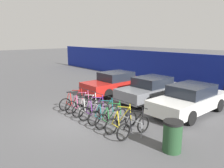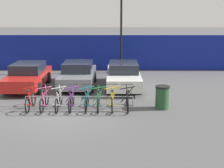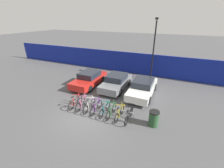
{
  "view_description": "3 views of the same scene",
  "coord_description": "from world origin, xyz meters",
  "px_view_note": "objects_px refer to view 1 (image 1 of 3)",
  "views": [
    {
      "loc": [
        8.0,
        -4.98,
        3.61
      ],
      "look_at": [
        -0.1,
        1.92,
        1.34
      ],
      "focal_mm": 35.0,
      "sensor_mm": 36.0,
      "label": 1
    },
    {
      "loc": [
        2.19,
        -12.54,
        4.37
      ],
      "look_at": [
        2.1,
        1.38,
        0.95
      ],
      "focal_mm": 50.0,
      "sensor_mm": 36.0,
      "label": 2
    },
    {
      "loc": [
        5.05,
        -7.29,
        6.24
      ],
      "look_at": [
        0.64,
        2.61,
        1.4
      ],
      "focal_mm": 24.0,
      "sensor_mm": 36.0,
      "label": 3
    }
  ],
  "objects_px": {
    "trash_bin": "(172,136)",
    "bicycle_red": "(74,102)",
    "bike_rack": "(102,109)",
    "bicycle_teal": "(104,114)",
    "bicycle_black": "(134,127)",
    "bicycle_purple": "(95,110)",
    "car_white": "(190,99)",
    "car_grey": "(151,89)",
    "car_red": "(115,83)",
    "bicycle_green": "(112,118)",
    "bicycle_white": "(88,107)",
    "bicycle_pink": "(80,104)",
    "bicycle_yellow": "(122,122)"
  },
  "relations": [
    {
      "from": "bicycle_green",
      "to": "bicycle_black",
      "type": "distance_m",
      "value": 1.27
    },
    {
      "from": "car_white",
      "to": "car_grey",
      "type": "bearing_deg",
      "value": 176.04
    },
    {
      "from": "bicycle_black",
      "to": "bicycle_teal",
      "type": "bearing_deg",
      "value": 177.52
    },
    {
      "from": "car_grey",
      "to": "bicycle_teal",
      "type": "bearing_deg",
      "value": -78.41
    },
    {
      "from": "car_grey",
      "to": "car_white",
      "type": "height_order",
      "value": "same"
    },
    {
      "from": "bicycle_green",
      "to": "bicycle_black",
      "type": "bearing_deg",
      "value": 3.28
    },
    {
      "from": "bicycle_black",
      "to": "bicycle_green",
      "type": "bearing_deg",
      "value": 177.52
    },
    {
      "from": "bicycle_yellow",
      "to": "car_white",
      "type": "xyz_separation_m",
      "value": [
        0.6,
        3.96,
        0.31
      ]
    },
    {
      "from": "bicycle_white",
      "to": "bicycle_teal",
      "type": "distance_m",
      "value": 1.24
    },
    {
      "from": "bicycle_teal",
      "to": "bicycle_yellow",
      "type": "height_order",
      "value": "same"
    },
    {
      "from": "bike_rack",
      "to": "bicycle_teal",
      "type": "bearing_deg",
      "value": -23.13
    },
    {
      "from": "bike_rack",
      "to": "bicycle_pink",
      "type": "distance_m",
      "value": 1.53
    },
    {
      "from": "bicycle_white",
      "to": "car_grey",
      "type": "xyz_separation_m",
      "value": [
        0.39,
        4.14,
        0.31
      ]
    },
    {
      "from": "bicycle_green",
      "to": "car_white",
      "type": "bearing_deg",
      "value": 76.34
    },
    {
      "from": "bicycle_pink",
      "to": "bicycle_teal",
      "type": "relative_size",
      "value": 1.0
    },
    {
      "from": "bicycle_purple",
      "to": "car_grey",
      "type": "xyz_separation_m",
      "value": [
        -0.17,
        4.14,
        0.31
      ]
    },
    {
      "from": "bicycle_red",
      "to": "bicycle_white",
      "type": "xyz_separation_m",
      "value": [
        1.24,
        0.0,
        0.0
      ]
    },
    {
      "from": "bicycle_purple",
      "to": "trash_bin",
      "type": "distance_m",
      "value": 4.01
    },
    {
      "from": "bicycle_red",
      "to": "bicycle_green",
      "type": "distance_m",
      "value": 2.98
    },
    {
      "from": "bicycle_black",
      "to": "bicycle_red",
      "type": "bearing_deg",
      "value": 177.52
    },
    {
      "from": "bike_rack",
      "to": "bicycle_purple",
      "type": "distance_m",
      "value": 0.38
    },
    {
      "from": "bicycle_pink",
      "to": "car_grey",
      "type": "relative_size",
      "value": 0.41
    },
    {
      "from": "bike_rack",
      "to": "car_red",
      "type": "height_order",
      "value": "car_red"
    },
    {
      "from": "bicycle_pink",
      "to": "bicycle_green",
      "type": "xyz_separation_m",
      "value": [
        2.38,
        0.0,
        0.0
      ]
    },
    {
      "from": "bicycle_yellow",
      "to": "car_grey",
      "type": "xyz_separation_m",
      "value": [
        -1.96,
        4.14,
        0.31
      ]
    },
    {
      "from": "bicycle_pink",
      "to": "trash_bin",
      "type": "bearing_deg",
      "value": -1.27
    },
    {
      "from": "bicycle_black",
      "to": "car_red",
      "type": "relative_size",
      "value": 0.39
    },
    {
      "from": "bicycle_black",
      "to": "car_white",
      "type": "height_order",
      "value": "car_white"
    },
    {
      "from": "bike_rack",
      "to": "car_white",
      "type": "bearing_deg",
      "value": 61.57
    },
    {
      "from": "bicycle_red",
      "to": "bicycle_yellow",
      "type": "xyz_separation_m",
      "value": [
        3.59,
        0.0,
        0.0
      ]
    },
    {
      "from": "bicycle_white",
      "to": "car_red",
      "type": "distance_m",
      "value": 4.45
    },
    {
      "from": "bicycle_pink",
      "to": "car_grey",
      "type": "xyz_separation_m",
      "value": [
        1.02,
        4.14,
        0.31
      ]
    },
    {
      "from": "bicycle_white",
      "to": "bicycle_purple",
      "type": "distance_m",
      "value": 0.56
    },
    {
      "from": "bicycle_pink",
      "to": "car_white",
      "type": "height_order",
      "value": "car_white"
    },
    {
      "from": "bicycle_pink",
      "to": "bicycle_teal",
      "type": "distance_m",
      "value": 1.87
    },
    {
      "from": "bicycle_yellow",
      "to": "bicycle_teal",
      "type": "bearing_deg",
      "value": -178.7
    },
    {
      "from": "bicycle_purple",
      "to": "bicycle_yellow",
      "type": "xyz_separation_m",
      "value": [
        1.79,
        0.0,
        0.0
      ]
    },
    {
      "from": "bicycle_black",
      "to": "bicycle_pink",
      "type": "bearing_deg",
      "value": 177.52
    },
    {
      "from": "bicycle_pink",
      "to": "bicycle_teal",
      "type": "xyz_separation_m",
      "value": [
        1.87,
        0.0,
        0.0
      ]
    },
    {
      "from": "car_red",
      "to": "bicycle_teal",
      "type": "bearing_deg",
      "value": -46.5
    },
    {
      "from": "bicycle_pink",
      "to": "bicycle_white",
      "type": "xyz_separation_m",
      "value": [
        0.63,
        0.0,
        0.0
      ]
    },
    {
      "from": "bicycle_purple",
      "to": "bicycle_teal",
      "type": "distance_m",
      "value": 0.68
    },
    {
      "from": "car_white",
      "to": "bicycle_green",
      "type": "bearing_deg",
      "value": -106.94
    },
    {
      "from": "car_white",
      "to": "bicycle_purple",
      "type": "bearing_deg",
      "value": -121.14
    },
    {
      "from": "bicycle_teal",
      "to": "bicycle_yellow",
      "type": "distance_m",
      "value": 1.11
    },
    {
      "from": "trash_bin",
      "to": "bicycle_red",
      "type": "bearing_deg",
      "value": -178.4
    },
    {
      "from": "car_grey",
      "to": "bike_rack",
      "type": "bearing_deg",
      "value": -82.84
    },
    {
      "from": "bike_rack",
      "to": "car_white",
      "type": "distance_m",
      "value": 4.34
    },
    {
      "from": "bicycle_black",
      "to": "bicycle_purple",
      "type": "bearing_deg",
      "value": 177.52
    },
    {
      "from": "bicycle_teal",
      "to": "bicycle_black",
      "type": "bearing_deg",
      "value": 3.26
    }
  ]
}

